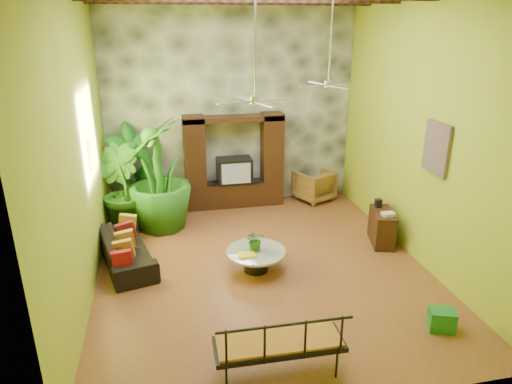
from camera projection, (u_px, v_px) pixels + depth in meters
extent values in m
plane|color=brown|center=(261.00, 266.00, 8.66)|extent=(7.00, 7.00, 0.00)
cube|color=#A4BE2B|center=(231.00, 103.00, 10.99)|extent=(6.00, 0.02, 5.00)
cube|color=#A4BE2B|center=(77.00, 146.00, 7.21)|extent=(0.02, 7.00, 5.00)
cube|color=#A4BE2B|center=(422.00, 129.00, 8.36)|extent=(0.02, 7.00, 5.00)
cube|color=#3B3F43|center=(231.00, 104.00, 10.94)|extent=(5.98, 0.10, 4.98)
cube|color=black|center=(235.00, 194.00, 11.44)|extent=(2.40, 0.50, 0.60)
cube|color=black|center=(195.00, 157.00, 10.90)|extent=(0.50, 0.48, 2.00)
cube|color=black|center=(272.00, 153.00, 11.27)|extent=(0.50, 0.48, 2.00)
cube|color=black|center=(233.00, 119.00, 10.77)|extent=(2.40, 0.48, 0.12)
cube|color=black|center=(234.00, 170.00, 11.20)|extent=(0.85, 0.52, 0.62)
cube|color=#8C99A8|center=(236.00, 174.00, 10.95)|extent=(0.70, 0.02, 0.50)
cylinder|color=#B6B6BB|center=(255.00, 39.00, 6.82)|extent=(0.04, 0.04, 1.80)
cylinder|color=#B6B6BB|center=(255.00, 100.00, 7.14)|extent=(0.18, 0.18, 0.12)
cube|color=#B6B6BB|center=(275.00, 99.00, 7.29)|extent=(0.58, 0.26, 0.01)
cube|color=#B6B6BB|center=(245.00, 98.00, 7.44)|extent=(0.26, 0.58, 0.01)
cube|color=#B6B6BB|center=(234.00, 103.00, 6.99)|extent=(0.58, 0.26, 0.01)
cube|color=#B6B6BB|center=(266.00, 105.00, 6.84)|extent=(0.26, 0.58, 0.01)
cylinder|color=#B6B6BB|center=(331.00, 36.00, 8.63)|extent=(0.04, 0.04, 1.80)
cylinder|color=#B6B6BB|center=(329.00, 84.00, 8.95)|extent=(0.18, 0.18, 0.12)
cube|color=#B6B6BB|center=(343.00, 84.00, 9.10)|extent=(0.58, 0.26, 0.01)
cube|color=#B6B6BB|center=(318.00, 83.00, 9.25)|extent=(0.26, 0.58, 0.01)
cube|color=#B6B6BB|center=(313.00, 86.00, 8.80)|extent=(0.58, 0.26, 0.01)
cube|color=#B6B6BB|center=(340.00, 87.00, 8.65)|extent=(0.26, 0.58, 0.01)
cube|color=yellow|center=(91.00, 154.00, 8.28)|extent=(0.06, 0.32, 0.55)
cube|color=#254C8B|center=(437.00, 148.00, 7.87)|extent=(0.06, 0.70, 0.90)
imported|color=black|center=(126.00, 249.00, 8.65)|extent=(1.25, 2.15, 0.59)
imported|color=#955F36|center=(314.00, 185.00, 11.75)|extent=(1.13, 1.14, 0.79)
imported|color=#1A631A|center=(134.00, 172.00, 10.45)|extent=(1.41, 1.24, 2.24)
imported|color=#215616|center=(120.00, 190.00, 9.81)|extent=(1.33, 1.35, 1.91)
imported|color=#216119|center=(159.00, 175.00, 9.84)|extent=(1.62, 1.62, 2.49)
cylinder|color=black|center=(256.00, 261.00, 8.46)|extent=(0.46, 0.46, 0.36)
cylinder|color=silver|center=(256.00, 252.00, 8.38)|extent=(1.10, 1.10, 0.04)
imported|color=#2C691B|center=(256.00, 240.00, 8.34)|extent=(0.40, 0.36, 0.40)
cube|color=#CECD16|center=(247.00, 255.00, 8.19)|extent=(0.31, 0.22, 0.03)
cube|color=black|center=(279.00, 344.00, 5.87)|extent=(1.69, 0.59, 0.07)
cube|color=#A76927|center=(279.00, 342.00, 5.86)|extent=(1.61, 0.53, 0.06)
cube|color=black|center=(286.00, 342.00, 5.50)|extent=(1.68, 0.07, 0.54)
cube|color=#3D2613|center=(382.00, 227.00, 9.44)|extent=(0.60, 0.95, 0.70)
cube|color=#1E723D|center=(442.00, 320.00, 6.82)|extent=(0.45, 0.39, 0.33)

